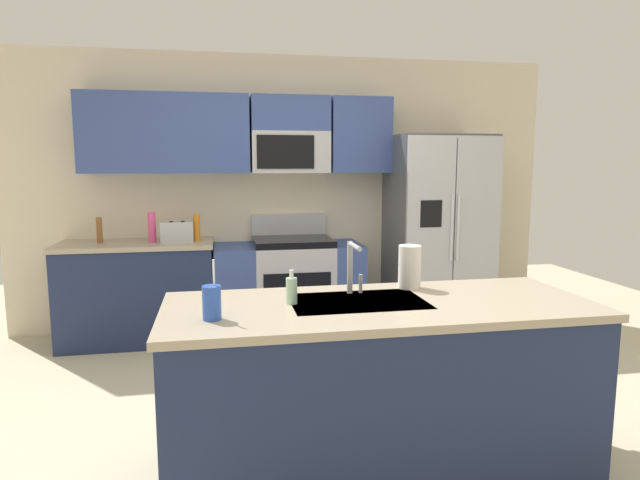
% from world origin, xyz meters
% --- Properties ---
extents(ground_plane, '(9.00, 9.00, 0.00)m').
position_xyz_m(ground_plane, '(0.00, 0.00, 0.00)').
color(ground_plane, beige).
rests_on(ground_plane, ground).
extents(kitchen_wall_unit, '(5.20, 0.43, 2.60)m').
position_xyz_m(kitchen_wall_unit, '(-0.14, 2.08, 1.47)').
color(kitchen_wall_unit, beige).
rests_on(kitchen_wall_unit, ground).
extents(back_counter, '(1.34, 0.63, 0.90)m').
position_xyz_m(back_counter, '(-1.39, 1.80, 0.45)').
color(back_counter, '#1E2A4D').
rests_on(back_counter, ground).
extents(range_oven, '(1.36, 0.61, 1.10)m').
position_xyz_m(range_oven, '(-0.04, 1.80, 0.44)').
color(range_oven, '#B7BABF').
rests_on(range_oven, ground).
extents(refrigerator, '(0.90, 0.76, 1.85)m').
position_xyz_m(refrigerator, '(1.40, 1.73, 0.93)').
color(refrigerator, '#4C4F54').
rests_on(refrigerator, ground).
extents(island_counter, '(2.14, 0.84, 0.90)m').
position_xyz_m(island_counter, '(0.11, -0.60, 0.45)').
color(island_counter, '#1E2A4D').
rests_on(island_counter, ground).
extents(toaster, '(0.28, 0.16, 0.18)m').
position_xyz_m(toaster, '(-1.03, 1.75, 0.99)').
color(toaster, '#B7BABF').
rests_on(toaster, back_counter).
extents(pepper_mill, '(0.05, 0.05, 0.22)m').
position_xyz_m(pepper_mill, '(-1.69, 1.80, 1.01)').
color(pepper_mill, brown).
rests_on(pepper_mill, back_counter).
extents(bottle_orange, '(0.06, 0.06, 0.24)m').
position_xyz_m(bottle_orange, '(-0.87, 1.79, 1.02)').
color(bottle_orange, orange).
rests_on(bottle_orange, back_counter).
extents(bottle_pink, '(0.07, 0.07, 0.27)m').
position_xyz_m(bottle_pink, '(-1.25, 1.77, 1.03)').
color(bottle_pink, '#EA4C93').
rests_on(bottle_pink, back_counter).
extents(sink_faucet, '(0.08, 0.21, 0.28)m').
position_xyz_m(sink_faucet, '(0.02, -0.41, 1.07)').
color(sink_faucet, '#B7BABF').
rests_on(sink_faucet, island_counter).
extents(drink_cup_blue, '(0.08, 0.08, 0.27)m').
position_xyz_m(drink_cup_blue, '(-0.71, -0.75, 0.98)').
color(drink_cup_blue, blue).
rests_on(drink_cup_blue, island_counter).
extents(soap_dispenser, '(0.06, 0.06, 0.17)m').
position_xyz_m(soap_dispenser, '(-0.33, -0.54, 0.97)').
color(soap_dispenser, '#A5D8B2').
rests_on(soap_dispenser, island_counter).
extents(paper_towel_roll, '(0.12, 0.12, 0.24)m').
position_xyz_m(paper_towel_roll, '(0.37, -0.32, 1.02)').
color(paper_towel_roll, white).
rests_on(paper_towel_roll, island_counter).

